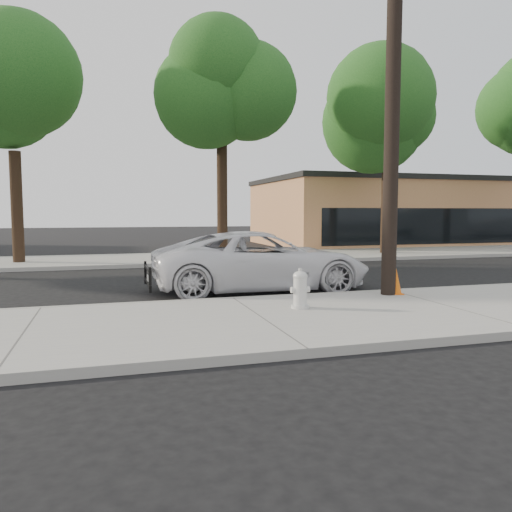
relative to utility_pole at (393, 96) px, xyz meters
name	(u,v)px	position (x,y,z in m)	size (l,w,h in m)	color
ground	(214,290)	(-3.60, 2.70, -4.70)	(120.00, 120.00, 0.00)	black
near_sidewalk	(262,321)	(-3.60, -1.60, -4.62)	(90.00, 4.40, 0.15)	gray
far_sidewalk	(173,259)	(-3.60, 11.20, -4.62)	(90.00, 5.00, 0.15)	gray
curb_near	(233,301)	(-3.60, 0.60, -4.62)	(90.00, 0.12, 0.16)	#9E9B93
building_main	(402,213)	(12.40, 18.70, -2.70)	(18.00, 10.00, 4.00)	#C07950
utility_pole	(393,96)	(0.00, 0.00, 0.00)	(1.40, 0.34, 9.00)	black
tree_b	(17,104)	(-9.41, 10.76, 1.45)	(4.34, 4.20, 8.45)	black
tree_c	(228,95)	(-1.38, 10.34, 2.21)	(4.96, 4.80, 9.55)	black
tree_d	(393,120)	(6.60, 10.65, 1.67)	(4.50, 4.35, 8.75)	black
police_cruiser	(261,261)	(-2.42, 2.25, -3.91)	(2.61, 5.67, 1.58)	white
fire_hydrant	(300,290)	(-2.60, -0.99, -4.19)	(0.39, 0.36, 0.75)	silver
traffic_cone	(395,281)	(0.19, 0.01, -4.23)	(0.42, 0.42, 0.66)	orange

